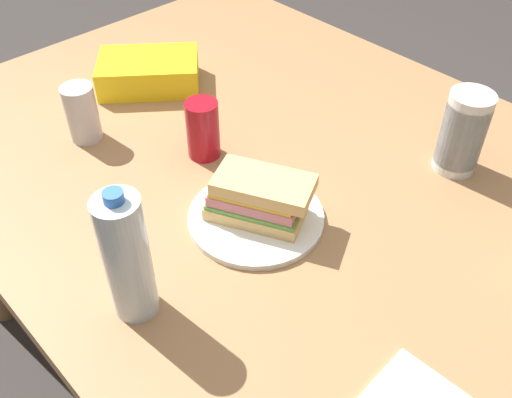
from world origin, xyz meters
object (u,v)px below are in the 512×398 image
object	(u,v)px
soda_can_red	(203,129)
chip_bag	(149,72)
plastic_cup_stack	(463,132)
sandwich	(258,198)
paper_plate	(256,217)
dining_table	(278,195)
soda_can_silver	(82,113)
water_bottle_tall	(127,258)

from	to	relation	value
soda_can_red	chip_bag	xyz separation A→B (m)	(-0.30, 0.08, -0.03)
plastic_cup_stack	sandwich	bearing A→B (deg)	-112.08
paper_plate	chip_bag	world-z (taller)	chip_bag
plastic_cup_stack	chip_bag	bearing A→B (deg)	-158.91
paper_plate	plastic_cup_stack	world-z (taller)	plastic_cup_stack
dining_table	plastic_cup_stack	distance (m)	0.38
dining_table	soda_can_silver	bearing A→B (deg)	-146.58
soda_can_red	chip_bag	size ratio (longest dim) A/B	0.53
sandwich	plastic_cup_stack	xyz separation A→B (m)	(0.16, 0.39, 0.03)
chip_bag	soda_can_silver	distance (m)	0.24
paper_plate	chip_bag	distance (m)	0.53
soda_can_red	paper_plate	bearing A→B (deg)	-14.68
soda_can_red	soda_can_silver	size ratio (longest dim) A/B	1.00
paper_plate	soda_can_red	bearing A→B (deg)	165.32
soda_can_red	soda_can_silver	distance (m)	0.26
plastic_cup_stack	soda_can_red	bearing A→B (deg)	-138.07
paper_plate	soda_can_red	size ratio (longest dim) A/B	2.00
sandwich	soda_can_red	size ratio (longest dim) A/B	1.64
dining_table	paper_plate	xyz separation A→B (m)	(0.08, -0.14, 0.09)
paper_plate	chip_bag	size ratio (longest dim) A/B	1.06
paper_plate	soda_can_silver	bearing A→B (deg)	-168.24
chip_bag	plastic_cup_stack	size ratio (longest dim) A/B	1.38
dining_table	chip_bag	xyz separation A→B (m)	(-0.43, -0.01, 0.12)
chip_bag	plastic_cup_stack	bearing A→B (deg)	150.06
paper_plate	chip_bag	bearing A→B (deg)	165.42
soda_can_red	sandwich	bearing A→B (deg)	-13.68
chip_bag	soda_can_silver	size ratio (longest dim) A/B	1.89
soda_can_red	plastic_cup_stack	xyz separation A→B (m)	(0.37, 0.33, 0.02)
chip_bag	water_bottle_tall	xyz separation A→B (m)	(0.52, -0.40, 0.08)
paper_plate	sandwich	world-z (taller)	sandwich
chip_bag	sandwich	bearing A→B (deg)	114.82
paper_plate	water_bottle_tall	size ratio (longest dim) A/B	1.04
dining_table	chip_bag	distance (m)	0.44
dining_table	water_bottle_tall	bearing A→B (deg)	-76.76
dining_table	paper_plate	world-z (taller)	paper_plate
dining_table	chip_bag	world-z (taller)	chip_bag
paper_plate	soda_can_silver	xyz separation A→B (m)	(-0.43, -0.09, 0.06)
chip_bag	paper_plate	bearing A→B (deg)	114.40
paper_plate	chip_bag	xyz separation A→B (m)	(-0.51, 0.13, 0.03)
dining_table	plastic_cup_stack	world-z (taller)	plastic_cup_stack
dining_table	water_bottle_tall	size ratio (longest dim) A/B	6.56
paper_plate	soda_can_red	distance (m)	0.23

